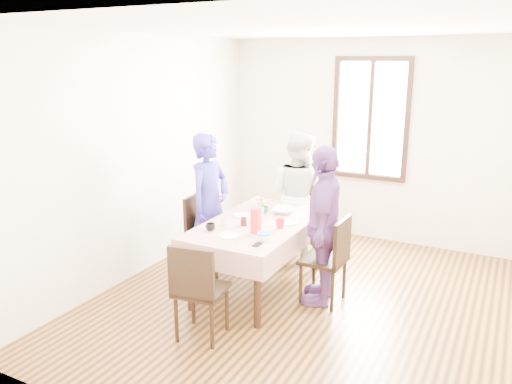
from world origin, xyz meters
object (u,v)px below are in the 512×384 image
person_left (210,205)px  chair_near (201,289)px  dining_table (258,256)px  chair_right (323,260)px  chair_left (209,234)px  person_far (298,196)px  chair_far (298,221)px  person_right (323,226)px

person_left → chair_near: bearing=-144.8°
dining_table → chair_right: size_ratio=1.75×
chair_left → person_left: person_left is taller
chair_left → person_far: 1.22m
dining_table → chair_far: size_ratio=1.75×
chair_far → person_right: size_ratio=0.56×
chair_right → person_far: (-0.72, 1.03, 0.33)m
person_far → person_right: (0.70, -1.03, 0.02)m
dining_table → person_far: person_far is taller
chair_right → person_far: bearing=36.8°
dining_table → person_right: 0.83m
dining_table → chair_near: chair_near is taller
dining_table → chair_near: 1.10m
dining_table → person_far: bearing=90.0°
dining_table → chair_left: bearing=168.3°
dining_table → chair_far: 1.10m
person_right → dining_table: bearing=-99.7°
chair_far → person_left: size_ratio=0.56×
dining_table → person_right: (0.70, 0.05, 0.44)m
person_far → person_right: bearing=140.4°
chair_left → person_right: 1.47m
chair_far → person_left: 1.23m
chair_left → chair_right: same height
chair_left → person_left: bearing=84.1°
chair_right → dining_table: bearing=95.7°
dining_table → person_far: (-0.00, 1.08, 0.41)m
chair_right → person_right: person_right is taller
person_far → person_right: person_right is taller
chair_near → person_far: (-0.00, 2.17, 0.33)m
chair_left → person_far: size_ratio=0.58×
person_far → person_right: 1.24m
chair_far → person_left: person_left is taller
chair_right → person_left: bearing=87.7°
chair_far → person_far: size_ratio=0.58×
chair_left → person_left: 0.36m
chair_near → person_left: person_left is taller
chair_left → person_right: size_ratio=0.56×
chair_near → chair_left: bearing=111.5°
chair_left → chair_near: (0.72, -1.25, 0.00)m
person_far → chair_near: bearing=106.0°
person_left → person_right: (1.40, -0.10, -0.00)m
chair_near → person_right: 1.39m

